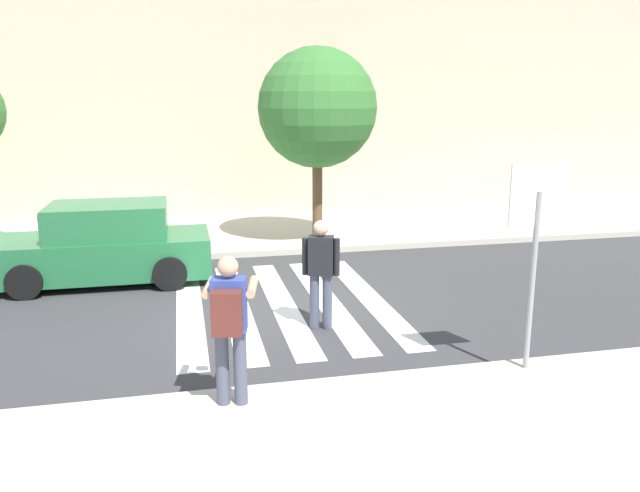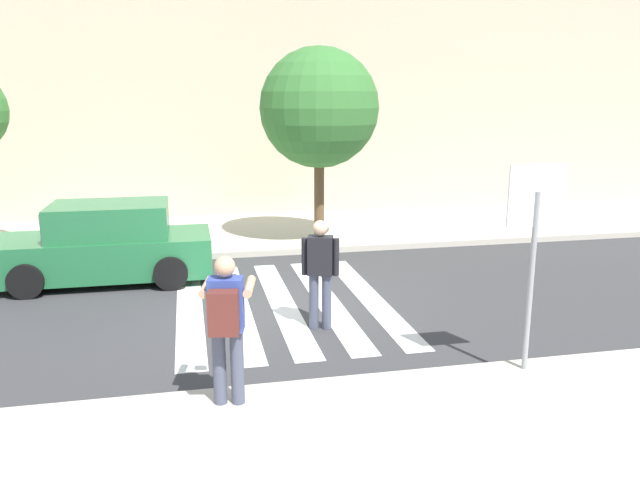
% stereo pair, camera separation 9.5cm
% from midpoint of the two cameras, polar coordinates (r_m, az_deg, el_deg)
% --- Properties ---
extents(ground_plane, '(120.00, 120.00, 0.00)m').
position_cam_midpoint_polar(ground_plane, '(10.88, -3.08, -5.56)').
color(ground_plane, '#38383A').
extents(sidewalk_far, '(60.00, 4.80, 0.14)m').
position_cam_midpoint_polar(sidewalk_far, '(16.61, -6.35, 1.25)').
color(sidewalk_far, beige).
rests_on(sidewalk_far, ground).
extents(building_facade_far, '(56.00, 4.00, 7.66)m').
position_cam_midpoint_polar(building_facade_far, '(20.64, -7.92, 14.05)').
color(building_facade_far, beige).
rests_on(building_facade_far, ground).
extents(crosswalk_stripe_0, '(0.44, 5.20, 0.01)m').
position_cam_midpoint_polar(crosswalk_stripe_0, '(10.95, -11.58, -5.67)').
color(crosswalk_stripe_0, silver).
rests_on(crosswalk_stripe_0, ground).
extents(crosswalk_stripe_1, '(0.44, 5.20, 0.01)m').
position_cam_midpoint_polar(crosswalk_stripe_1, '(10.98, -7.39, -5.46)').
color(crosswalk_stripe_1, silver).
rests_on(crosswalk_stripe_1, ground).
extents(crosswalk_stripe_2, '(0.44, 5.20, 0.01)m').
position_cam_midpoint_polar(crosswalk_stripe_2, '(11.06, -3.24, -5.21)').
color(crosswalk_stripe_2, silver).
rests_on(crosswalk_stripe_2, ground).
extents(crosswalk_stripe_3, '(0.44, 5.20, 0.01)m').
position_cam_midpoint_polar(crosswalk_stripe_3, '(11.21, 0.82, -4.95)').
color(crosswalk_stripe_3, silver).
rests_on(crosswalk_stripe_3, ground).
extents(crosswalk_stripe_4, '(0.44, 5.20, 0.01)m').
position_cam_midpoint_polar(crosswalk_stripe_4, '(11.40, 4.75, -4.67)').
color(crosswalk_stripe_4, silver).
rests_on(crosswalk_stripe_4, ground).
extents(stop_sign, '(0.76, 0.08, 2.62)m').
position_cam_midpoint_polar(stop_sign, '(8.04, 19.38, 2.04)').
color(stop_sign, gray).
rests_on(stop_sign, sidewalk_near).
extents(photographer_with_backpack, '(0.68, 0.91, 1.72)m').
position_cam_midpoint_polar(photographer_with_backpack, '(6.95, -8.17, -6.55)').
color(photographer_with_backpack, '#474C60').
rests_on(photographer_with_backpack, sidewalk_near).
extents(pedestrian_crossing, '(0.56, 0.34, 1.72)m').
position_cam_midpoint_polar(pedestrian_crossing, '(9.59, 0.31, -2.06)').
color(pedestrian_crossing, '#474C60').
rests_on(pedestrian_crossing, ground).
extents(parked_car_green, '(4.10, 1.92, 1.55)m').
position_cam_midpoint_polar(parked_car_green, '(12.88, -18.78, 0.07)').
color(parked_car_green, '#236B3D').
rests_on(parked_car_green, ground).
extents(street_tree_center, '(2.77, 2.77, 4.56)m').
position_cam_midpoint_polar(street_tree_center, '(14.71, 0.11, 12.47)').
color(street_tree_center, brown).
rests_on(street_tree_center, sidewalk_far).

